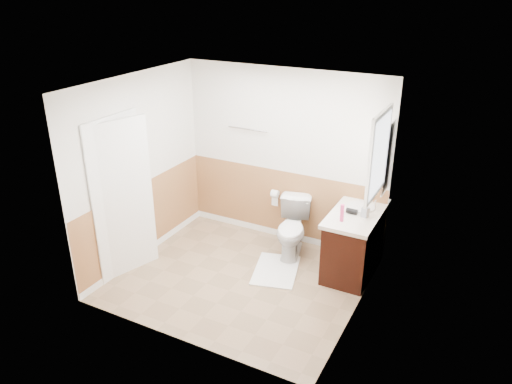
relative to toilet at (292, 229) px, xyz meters
The scene contains 32 objects.
floor 1.03m from the toilet, 109.98° to the right, with size 3.00×3.00×0.00m, color #8C7051.
ceiling 2.32m from the toilet, 109.98° to the right, with size 3.00×3.00×0.00m, color white.
wall_back 1.00m from the toilet, 129.35° to the left, with size 3.00×3.00×0.00m, color silver.
wall_front 2.39m from the toilet, 98.46° to the right, with size 3.00×3.00×0.00m, color silver.
wall_left 2.21m from the toilet, 153.76° to the right, with size 3.00×3.00×0.00m, color silver.
wall_right 1.71m from the toilet, 37.53° to the right, with size 3.00×3.00×0.00m, color silver.
wainscot_back 0.52m from the toilet, 130.21° to the left, with size 3.00×3.00×0.00m, color #A06740.
wainscot_front 2.22m from the toilet, 98.51° to the right, with size 3.00×3.00×0.00m, color #A06740.
wainscot_left 2.03m from the toilet, 153.61° to the right, with size 2.60×2.60×0.00m, color #A06740.
wainscot_right 1.47m from the toilet, 37.81° to the right, with size 2.60×2.60×0.00m, color #A06740.
toilet is the anchor object (origin of this frame).
bath_mat 0.64m from the toilet, 90.00° to the right, with size 0.55×0.80×0.02m, color white.
vanity_cabinet 0.89m from the toilet, ahead, with size 0.55×1.10×0.80m, color black.
vanity_knob_left 0.62m from the toilet, 10.59° to the right, with size 0.03×0.03×0.03m, color white.
vanity_knob_right 0.61m from the toilet, ahead, with size 0.03×0.03×0.03m, color silver.
countertop 0.98m from the toilet, ahead, with size 0.60×1.15×0.05m, color silver.
sink_basin 1.01m from the toilet, ahead, with size 0.36×0.36×0.02m, color silver.
faucet 1.20m from the toilet, ahead, with size 0.02×0.02×0.14m, color silver.
lotion_bottle 1.03m from the toilet, 23.76° to the right, with size 0.05×0.05×0.22m, color #C5336C.
soap_dispenser 1.15m from the toilet, ahead, with size 0.08×0.08×0.18m, color #8D929F.
hair_dryer_body 0.98m from the toilet, ahead, with size 0.07×0.07×0.14m, color black.
hair_dryer_handle 0.93m from the toilet, ahead, with size 0.03×0.03×0.07m, color black.
mirror_panel 1.65m from the toilet, ahead, with size 0.02×0.35×0.90m, color silver.
window_frame 1.80m from the toilet, 15.30° to the right, with size 0.04×0.80×1.00m, color white.
window_glass 1.82m from the toilet, 15.10° to the right, with size 0.01×0.70×0.90m, color white.
door 2.28m from the toilet, 141.98° to the right, with size 0.05×0.80×2.04m, color white.
door_frame 2.34m from the toilet, 143.17° to the right, with size 0.02×0.92×2.10m, color white.
door_knob 2.03m from the toilet, 148.53° to the right, with size 0.06×0.06×0.06m, color silver.
towel_bar 1.54m from the toilet, 158.40° to the left, with size 0.02×0.02×0.62m, color silver.
tp_holder_bar 0.62m from the toilet, 142.55° to the left, with size 0.02×0.02×0.14m, color silver.
tp_roll 0.62m from the toilet, 142.55° to the left, with size 0.11×0.11×0.10m, color white.
tp_sheet 0.57m from the toilet, 142.55° to the left, with size 0.10×0.01×0.16m, color white.
Camera 1 is at (2.64, -4.63, 3.57)m, focal length 34.38 mm.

